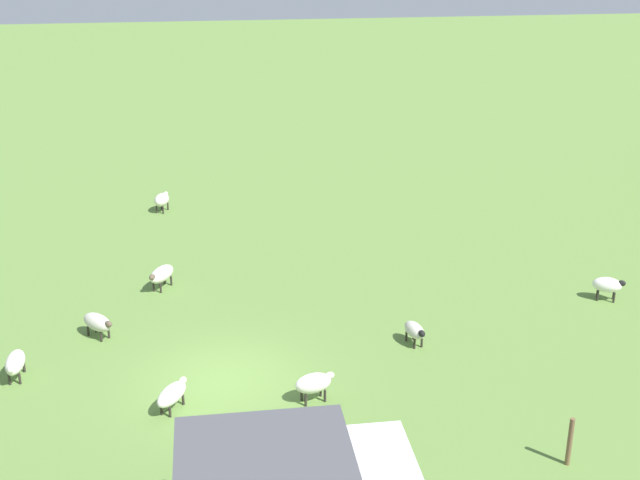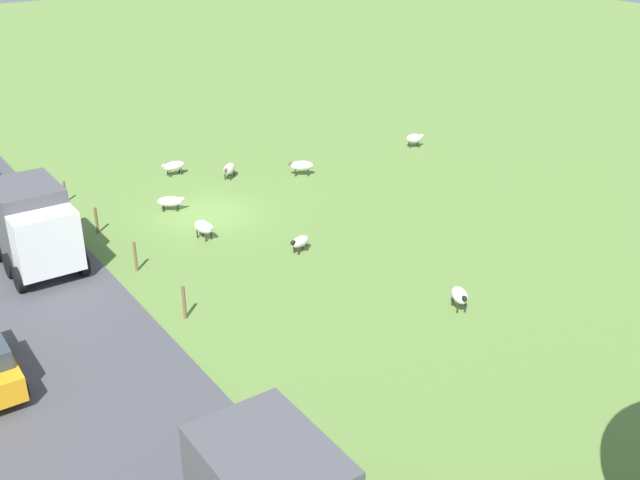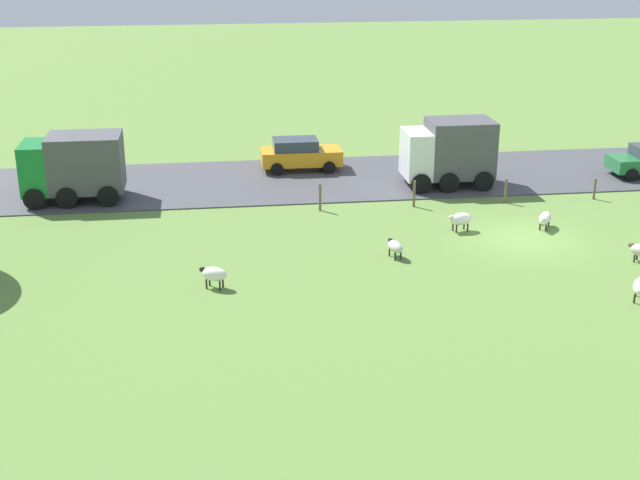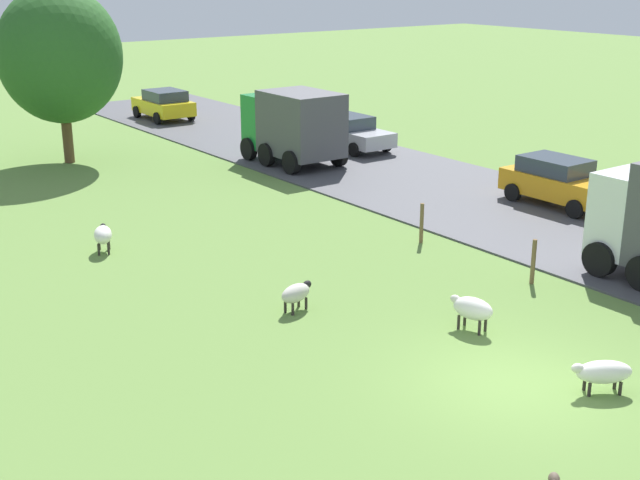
{
  "view_description": "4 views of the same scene",
  "coord_description": "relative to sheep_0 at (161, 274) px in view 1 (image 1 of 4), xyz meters",
  "views": [
    {
      "loc": [
        20.17,
        -0.16,
        12.17
      ],
      "look_at": [
        -6.05,
        3.55,
        1.63
      ],
      "focal_mm": 46.98,
      "sensor_mm": 36.0,
      "label": 1
    },
    {
      "loc": [
        13.68,
        28.92,
        13.42
      ],
      "look_at": [
        -0.93,
        7.77,
        1.43
      ],
      "focal_mm": 42.0,
      "sensor_mm": 36.0,
      "label": 2
    },
    {
      "loc": [
        -32.32,
        12.76,
        12.49
      ],
      "look_at": [
        -3.13,
        8.93,
        1.55
      ],
      "focal_mm": 48.66,
      "sensor_mm": 36.0,
      "label": 3
    },
    {
      "loc": [
        -12.3,
        -10.21,
        8.16
      ],
      "look_at": [
        -0.87,
        5.39,
        1.84
      ],
      "focal_mm": 47.33,
      "sensor_mm": 36.0,
      "label": 4
    }
  ],
  "objects": [
    {
      "name": "sheep_1",
      "position": [
        7.72,
        4.21,
        0.01
      ],
      "size": [
        0.77,
        1.16,
        0.81
      ],
      "color": "white",
      "rests_on": "ground_plane"
    },
    {
      "name": "fence_post_1",
      "position": [
        11.24,
        1.02,
        0.06
      ],
      "size": [
        0.12,
        0.12,
        1.18
      ],
      "primitive_type": "cylinder",
      "color": "brown",
      "rests_on": "ground_plane"
    },
    {
      "name": "fence_post_2",
      "position": [
        11.24,
        5.39,
        0.09
      ],
      "size": [
        0.12,
        0.12,
        1.25
      ],
      "primitive_type": "cylinder",
      "color": "brown",
      "rests_on": "ground_plane"
    },
    {
      "name": "sheep_5",
      "position": [
        7.59,
        0.52,
        -0.08
      ],
      "size": [
        1.24,
        1.0,
        0.69
      ],
      "color": "white",
      "rests_on": "ground_plane"
    },
    {
      "name": "sheep_0",
      "position": [
        0.0,
        0.0,
        0.0
      ],
      "size": [
        1.29,
        1.06,
        0.79
      ],
      "color": "silver",
      "rests_on": "ground_plane"
    },
    {
      "name": "ground_plane",
      "position": [
        6.41,
        1.87,
        -0.53
      ],
      "size": [
        160.0,
        160.0,
        0.0
      ],
      "primitive_type": "plane",
      "color": "olive"
    },
    {
      "name": "fence_post_3",
      "position": [
        11.24,
        9.75,
        0.09
      ],
      "size": [
        0.12,
        0.12,
        1.26
      ],
      "primitive_type": "cylinder",
      "color": "brown",
      "rests_on": "ground_plane"
    },
    {
      "name": "sheep_6",
      "position": [
        3.27,
        -1.8,
        -0.04
      ],
      "size": [
        1.19,
        1.17,
        0.75
      ],
      "color": "beige",
      "rests_on": "ground_plane"
    },
    {
      "name": "sheep_4",
      "position": [
        5.07,
        7.61,
        -0.07
      ],
      "size": [
        1.07,
        0.66,
        0.69
      ],
      "color": "beige",
      "rests_on": "ground_plane"
    },
    {
      "name": "sheep_2",
      "position": [
        5.44,
        -3.8,
        -0.03
      ],
      "size": [
        1.29,
        0.49,
        0.75
      ],
      "color": "silver",
      "rests_on": "ground_plane"
    },
    {
      "name": "sheep_7",
      "position": [
        2.99,
        14.68,
        0.01
      ],
      "size": [
        0.85,
        1.1,
        0.81
      ],
      "color": "white",
      "rests_on": "ground_plane"
    },
    {
      "name": "sheep_3",
      "position": [
        -7.97,
        -0.26,
        -0.01
      ],
      "size": [
        1.08,
        0.84,
        0.8
      ],
      "color": "silver",
      "rests_on": "ground_plane"
    }
  ]
}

